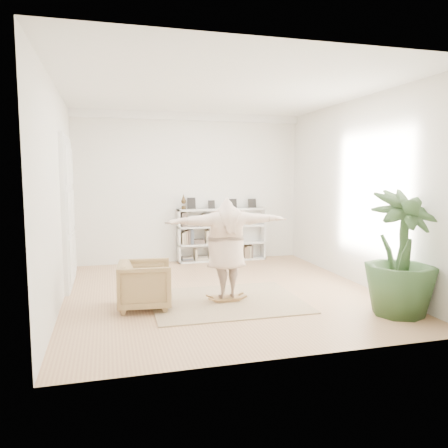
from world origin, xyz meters
name	(u,v)px	position (x,y,z in m)	size (l,w,h in m)	color
floor	(221,292)	(0.00, 0.00, 0.00)	(6.00, 6.00, 0.00)	tan
room_shell	(190,116)	(0.00, 2.94, 3.51)	(6.00, 6.00, 6.00)	silver
doors	(68,213)	(-2.70, 1.30, 1.40)	(0.09, 1.78, 2.92)	white
bookshelf	(221,235)	(0.74, 2.82, 0.64)	(2.20, 0.35, 1.64)	silver
armchair	(145,285)	(-1.42, -0.62, 0.38)	(0.81, 0.84, 0.76)	tan
rug	(226,301)	(-0.07, -0.62, 0.01)	(2.50, 2.00, 0.02)	tan
rocker_board	(226,298)	(-0.07, -0.62, 0.06)	(0.46, 0.28, 0.10)	olive
person	(226,246)	(-0.07, -0.62, 0.96)	(2.06, 0.56, 1.68)	beige
houseplant	(401,253)	(2.30, -1.95, 0.96)	(1.07, 1.07, 1.91)	#2F4C26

